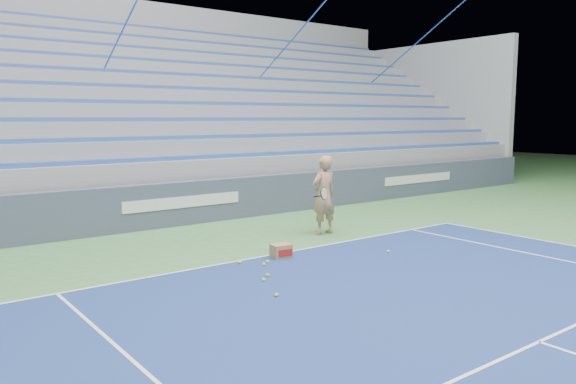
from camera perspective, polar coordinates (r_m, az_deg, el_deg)
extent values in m
cube|color=white|center=(11.17, -1.48, -6.36)|extent=(10.97, 0.05, 0.00)
cube|color=white|center=(7.64, 24.14, -13.72)|extent=(8.23, 0.05, 0.00)
cube|color=#404861|center=(14.44, -10.81, -1.14)|extent=(30.00, 0.30, 1.10)
cube|color=white|center=(14.29, -10.53, -1.02)|extent=(3.20, 0.02, 0.28)
cube|color=white|center=(19.99, 13.16, 1.33)|extent=(3.40, 0.02, 0.28)
cube|color=gray|center=(18.60, -17.09, 0.58)|extent=(30.00, 8.50, 1.10)
cube|color=gray|center=(18.52, -17.19, 3.04)|extent=(30.00, 8.50, 0.50)
cube|color=#3056B0|center=(14.93, -12.08, 3.38)|extent=(29.60, 0.42, 0.11)
cube|color=gray|center=(18.89, -17.69, 4.62)|extent=(30.00, 7.65, 0.50)
cube|color=#3056B0|center=(15.67, -13.46, 5.36)|extent=(29.60, 0.42, 0.11)
cube|color=gray|center=(19.27, -18.18, 6.14)|extent=(30.00, 6.80, 0.50)
cube|color=#3056B0|center=(16.44, -14.72, 7.16)|extent=(29.60, 0.42, 0.11)
cube|color=gray|center=(19.67, -18.65, 7.60)|extent=(30.00, 5.95, 0.50)
cube|color=#3056B0|center=(17.24, -15.88, 8.79)|extent=(29.60, 0.42, 0.11)
cube|color=gray|center=(20.09, -19.11, 9.00)|extent=(30.00, 5.10, 0.50)
cube|color=#3056B0|center=(18.05, -16.95, 10.27)|extent=(29.60, 0.42, 0.11)
cube|color=gray|center=(20.51, -19.55, 10.34)|extent=(30.00, 4.25, 0.50)
cube|color=#3056B0|center=(18.88, -17.93, 11.62)|extent=(29.60, 0.42, 0.11)
cube|color=gray|center=(20.95, -19.97, 11.63)|extent=(30.00, 3.40, 0.50)
cube|color=#3056B0|center=(19.72, -18.83, 12.85)|extent=(29.60, 0.42, 0.11)
cube|color=gray|center=(21.40, -20.39, 12.86)|extent=(30.00, 2.55, 0.50)
cube|color=#3056B0|center=(20.58, -19.67, 13.98)|extent=(29.60, 0.42, 0.11)
cube|color=gray|center=(21.86, -20.78, 14.04)|extent=(30.00, 1.70, 0.50)
cube|color=#3056B0|center=(21.45, -20.45, 15.02)|extent=(29.60, 0.42, 0.11)
cube|color=gray|center=(22.33, -21.17, 15.17)|extent=(30.00, 0.85, 0.50)
cube|color=#3056B0|center=(22.32, -21.17, 15.97)|extent=(29.60, 0.42, 0.11)
cube|color=gray|center=(27.62, 13.95, 8.07)|extent=(0.30, 8.80, 6.10)
cube|color=gray|center=(22.82, -21.42, 9.43)|extent=(31.00, 0.40, 7.30)
cylinder|color=blue|center=(18.57, -17.59, 13.09)|extent=(0.05, 8.53, 5.04)
cylinder|color=blue|center=(21.37, -1.90, 12.66)|extent=(0.05, 8.53, 5.04)
cylinder|color=blue|center=(25.32, 9.49, 11.76)|extent=(0.05, 8.53, 5.04)
imported|color=tan|center=(13.04, 3.65, -0.31)|extent=(0.68, 0.46, 1.84)
cylinder|color=black|center=(12.62, 3.19, -0.42)|extent=(0.12, 0.27, 0.08)
cylinder|color=beige|center=(12.34, 3.68, -0.15)|extent=(0.29, 0.16, 0.28)
torus|color=black|center=(12.34, 3.68, -0.15)|extent=(0.31, 0.18, 0.30)
cube|color=#99774A|center=(10.89, -0.71, -6.04)|extent=(0.40, 0.32, 0.28)
cube|color=#B21E19|center=(10.78, -0.25, -6.19)|extent=(0.30, 0.05, 0.13)
sphere|color=#C5E82F|center=(9.67, -2.07, -8.46)|extent=(0.07, 0.07, 0.07)
sphere|color=#C5E82F|center=(8.63, -1.17, -10.44)|extent=(0.07, 0.07, 0.07)
sphere|color=#C5E82F|center=(9.41, -2.50, -8.92)|extent=(0.07, 0.07, 0.07)
sphere|color=#C5E82F|center=(10.52, -4.91, -7.16)|extent=(0.07, 0.07, 0.07)
sphere|color=#C5E82F|center=(10.54, -2.10, -7.11)|extent=(0.07, 0.07, 0.07)
sphere|color=#C5E82F|center=(10.35, -2.46, -7.38)|extent=(0.07, 0.07, 0.07)
sphere|color=#C5E82F|center=(11.48, 10.15, -6.00)|extent=(0.07, 0.07, 0.07)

